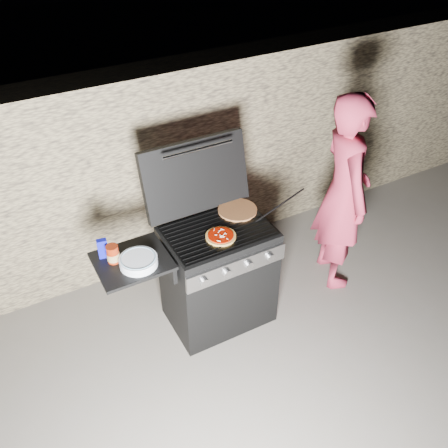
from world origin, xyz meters
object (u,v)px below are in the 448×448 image
gas_grill (190,286)px  pizza_topped (221,236)px  person (343,193)px  sauce_jar (113,254)px

gas_grill → pizza_topped: bearing=-19.7°
gas_grill → person: size_ratio=0.76×
sauce_jar → pizza_topped: bearing=-9.6°
pizza_topped → person: 1.18m
person → pizza_topped: bearing=110.7°
sauce_jar → person: person is taller
person → gas_grill: bearing=106.9°
pizza_topped → sauce_jar: bearing=170.4°
gas_grill → pizza_topped: 0.53m
gas_grill → pizza_topped: pizza_topped is taller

